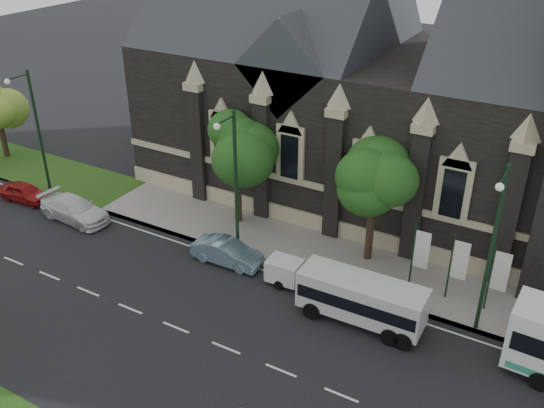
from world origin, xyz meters
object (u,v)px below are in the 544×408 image
Objects in this scene: street_lamp_mid at (234,178)px; car_far_white at (75,209)px; tree_walk_right at (380,170)px; tree_walk_left at (241,140)px; box_trailer at (285,270)px; sedan at (227,252)px; banner_flag_right at (497,274)px; street_lamp_near at (492,244)px; street_lamp_far at (35,127)px; banner_flag_left at (418,253)px; banner_flag_center at (456,263)px; shuttle_bus at (362,298)px; car_far_red at (25,192)px.

street_lamp_mid is 12.45m from car_far_white.
tree_walk_left is (-9.01, -0.01, -0.08)m from tree_walk_right.
street_lamp_mid reaches higher than box_trailer.
box_trailer reaches higher than sedan.
sedan is at bearing -168.77° from banner_flag_right.
banner_flag_right is at bearing -80.47° from sedan.
car_far_white is at bearing 91.83° from sedan.
street_lamp_near and street_lamp_far have the same top height.
street_lamp_far is 2.25× the size of banner_flag_left.
box_trailer is 3.86m from sedan.
sedan is 11.57m from car_far_white.
street_lamp_mid reaches higher than sedan.
street_lamp_far is 3.30× the size of box_trailer.
box_trailer is at bearing -160.80° from banner_flag_center.
sedan is at bearing -68.40° from tree_walk_left.
street_lamp_far is (-14.20, -3.61, -0.62)m from tree_walk_left.
banner_flag_center is 0.63× the size of shuttle_bus.
street_lamp_far is at bearing 180.00° from street_lamp_near.
banner_flag_center is 9.06m from box_trailer.
street_lamp_near reaches higher than shuttle_bus.
shuttle_bus is at bearing -131.84° from banner_flag_center.
shuttle_bus is 1.49× the size of sedan.
car_far_white is at bearing -171.53° from banner_flag_center.
banner_flag_center is at bearing 3.86° from street_lamp_far.
banner_flag_center is at bearing -6.89° from tree_walk_left.
banner_flag_center is at bearing -87.78° from car_far_red.
box_trailer is at bearing -85.14° from car_far_white.
banner_flag_right is at bearing 7.60° from street_lamp_mid.
tree_walk_right is 1.51× the size of car_far_white.
sedan is (1.80, -4.54, -5.03)m from tree_walk_left.
street_lamp_mid reaches higher than banner_flag_left.
tree_walk_right is at bearing 52.01° from box_trailer.
car_far_red is (-14.78, -5.06, -5.07)m from tree_walk_left.
banner_flag_left is 4.00m from banner_flag_right.
tree_walk_left reaches higher than sedan.
car_far_white is at bearing -170.76° from banner_flag_left.
tree_walk_right is 23.50m from street_lamp_far.
banner_flag_left reaches higher than car_far_red.
sedan is at bearing -147.75° from tree_walk_right.
box_trailer is 20.44m from car_far_red.
car_far_white is (-15.41, -0.62, -0.07)m from box_trailer.
street_lamp_far reaches higher than box_trailer.
tree_walk_right is at bearing 166.40° from banner_flag_right.
shuttle_bus is at bearing -111.10° from banner_flag_left.
street_lamp_far is 2.25× the size of banner_flag_center.
tree_walk_right reaches higher than tree_walk_left.
street_lamp_mid reaches higher than shuttle_bus.
shuttle_bus is at bearing -144.55° from banner_flag_right.
tree_walk_right is 0.87× the size of street_lamp_far.
banner_flag_left and banner_flag_center have the same top height.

